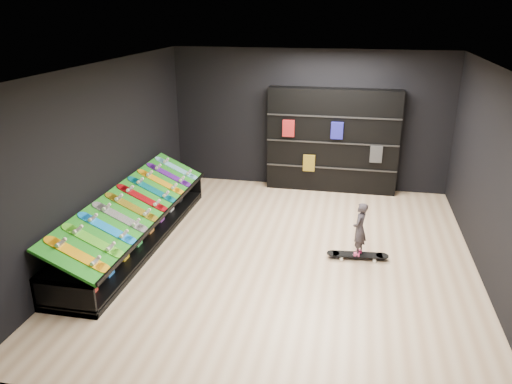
% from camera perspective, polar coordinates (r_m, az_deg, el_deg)
% --- Properties ---
extents(floor, '(6.00, 7.00, 0.01)m').
position_cam_1_polar(floor, '(8.20, 3.17, -7.29)').
color(floor, '#D5B690').
rests_on(floor, ground).
extents(ceiling, '(6.00, 7.00, 0.01)m').
position_cam_1_polar(ceiling, '(7.30, 3.64, 14.02)').
color(ceiling, white).
rests_on(ceiling, ground).
extents(wall_back, '(6.00, 0.02, 3.00)m').
position_cam_1_polar(wall_back, '(10.98, 6.08, 8.20)').
color(wall_back, black).
rests_on(wall_back, ground).
extents(wall_front, '(6.00, 0.02, 3.00)m').
position_cam_1_polar(wall_front, '(4.47, -3.28, -10.78)').
color(wall_front, black).
rests_on(wall_front, ground).
extents(wall_left, '(0.02, 7.00, 3.00)m').
position_cam_1_polar(wall_left, '(8.55, -16.96, 3.86)').
color(wall_left, black).
rests_on(wall_left, ground).
extents(wall_right, '(0.02, 7.00, 3.00)m').
position_cam_1_polar(wall_right, '(7.81, 25.72, 1.13)').
color(wall_right, black).
rests_on(wall_right, ground).
extents(display_rack, '(0.90, 4.50, 0.50)m').
position_cam_1_polar(display_rack, '(8.78, -13.53, -4.10)').
color(display_rack, black).
rests_on(display_rack, ground).
extents(turf_ramp, '(0.92, 4.50, 0.46)m').
position_cam_1_polar(turf_ramp, '(8.58, -13.48, -1.33)').
color(turf_ramp, '#146D11').
rests_on(turf_ramp, display_rack).
extents(back_shelving, '(2.77, 0.32, 2.22)m').
position_cam_1_polar(back_shelving, '(10.86, 8.73, 5.82)').
color(back_shelving, black).
rests_on(back_shelving, ground).
extents(floor_skateboard, '(1.00, 0.31, 0.09)m').
position_cam_1_polar(floor_skateboard, '(8.24, 11.52, -7.20)').
color(floor_skateboard, black).
rests_on(floor_skateboard, ground).
extents(child, '(0.19, 0.23, 0.53)m').
position_cam_1_polar(child, '(8.10, 11.67, -5.29)').
color(child, black).
rests_on(child, floor_skateboard).
extents(display_board_0, '(0.93, 0.22, 0.50)m').
position_cam_1_polar(display_board_0, '(7.05, -19.77, -6.73)').
color(display_board_0, yellow).
rests_on(display_board_0, turf_ramp).
extents(display_board_1, '(0.93, 0.22, 0.50)m').
position_cam_1_polar(display_board_1, '(7.37, -18.12, -5.30)').
color(display_board_1, green).
rests_on(display_board_1, turf_ramp).
extents(display_board_2, '(0.93, 0.22, 0.50)m').
position_cam_1_polar(display_board_2, '(7.70, -16.62, -3.99)').
color(display_board_2, blue).
rests_on(display_board_2, turf_ramp).
extents(display_board_3, '(0.93, 0.22, 0.50)m').
position_cam_1_polar(display_board_3, '(8.04, -15.26, -2.79)').
color(display_board_3, black).
rests_on(display_board_3, turf_ramp).
extents(display_board_4, '(0.93, 0.22, 0.50)m').
position_cam_1_polar(display_board_4, '(8.39, -14.00, -1.68)').
color(display_board_4, yellow).
rests_on(display_board_4, turf_ramp).
extents(display_board_5, '(0.93, 0.22, 0.50)m').
position_cam_1_polar(display_board_5, '(8.75, -12.85, -0.67)').
color(display_board_5, red).
rests_on(display_board_5, turf_ramp).
extents(display_board_6, '(0.93, 0.22, 0.50)m').
position_cam_1_polar(display_board_6, '(9.11, -11.79, 0.27)').
color(display_board_6, '#0C8C99').
rests_on(display_board_6, turf_ramp).
extents(display_board_7, '(0.93, 0.22, 0.50)m').
position_cam_1_polar(display_board_7, '(9.47, -10.81, 1.14)').
color(display_board_7, orange).
rests_on(display_board_7, turf_ramp).
extents(display_board_8, '(0.93, 0.22, 0.50)m').
position_cam_1_polar(display_board_8, '(9.84, -9.90, 1.94)').
color(display_board_8, purple).
rests_on(display_board_8, turf_ramp).
extents(display_board_9, '(0.93, 0.22, 0.50)m').
position_cam_1_polar(display_board_9, '(10.21, -9.06, 2.68)').
color(display_board_9, '#0CB2E5').
rests_on(display_board_9, turf_ramp).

